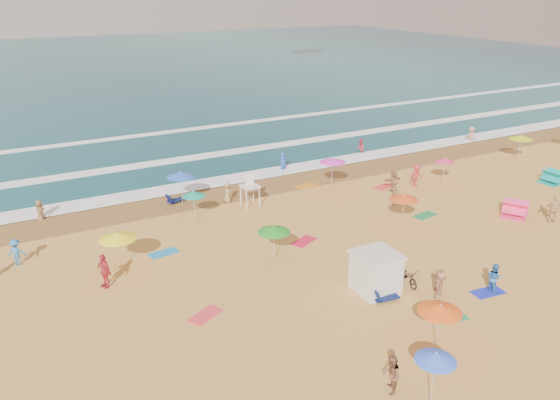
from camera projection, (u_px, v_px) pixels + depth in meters
name	position (u px, v px, depth m)	size (l,w,h in m)	color
ground	(337.00, 255.00, 31.97)	(220.00, 220.00, 0.00)	gold
ocean	(84.00, 69.00, 100.79)	(220.00, 140.00, 0.18)	#0C4756
wet_sand	(247.00, 189.00, 42.21)	(220.00, 220.00, 0.00)	olive
surf_foam	(206.00, 158.00, 49.40)	(200.00, 18.70, 0.05)	white
cabana	(376.00, 273.00, 27.98)	(2.00, 2.00, 2.00)	silver
cabana_roof	(377.00, 255.00, 27.59)	(2.20, 2.20, 0.12)	silver
bicycle	(407.00, 276.00, 28.76)	(0.64, 1.82, 0.96)	black
lifeguard_stand	(250.00, 193.00, 38.55)	(1.20, 1.20, 2.10)	white
beach_umbrellas	(370.00, 211.00, 32.79)	(55.06, 25.53, 0.81)	orange
loungers	(456.00, 248.00, 32.44)	(53.45, 26.83, 0.34)	#0E1349
towels	(364.00, 257.00, 31.73)	(43.62, 25.40, 0.03)	#B03216
popup_tents	(536.00, 190.00, 40.37)	(10.44, 5.24, 1.20)	#FB3772
beachgoers	(327.00, 209.00, 36.49)	(55.29, 27.64, 2.14)	tan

